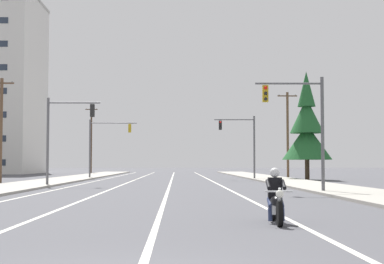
{
  "coord_description": "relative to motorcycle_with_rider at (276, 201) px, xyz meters",
  "views": [
    {
      "loc": [
        0.62,
        -7.39,
        1.57
      ],
      "look_at": [
        1.29,
        18.33,
        2.98
      ],
      "focal_mm": 53.8,
      "sensor_mm": 36.0,
      "label": 1
    }
  ],
  "objects": [
    {
      "name": "utility_pole_left_far",
      "position": [
        -15.8,
        73.5,
        4.75
      ],
      "size": [
        1.88,
        0.26,
        10.3
      ],
      "color": "#4C3828",
      "rests_on": "ground"
    },
    {
      "name": "lane_stripe_center",
      "position": [
        -3.13,
        37.26,
        -0.58
      ],
      "size": [
        0.16,
        100.0,
        0.01
      ],
      "primitive_type": "cube",
      "color": "beige",
      "rests_on": "ground"
    },
    {
      "name": "utility_pole_right_far",
      "position": [
        9.29,
        46.19,
        4.25
      ],
      "size": [
        2.11,
        0.26,
        9.25
      ],
      "color": "brown",
      "rests_on": "ground"
    },
    {
      "name": "sidewalk_kerb_left",
      "position": [
        -13.17,
        32.26,
        -0.52
      ],
      "size": [
        4.4,
        110.0,
        0.14
      ],
      "primitive_type": "cube",
      "color": "#9E998E",
      "rests_on": "ground"
    },
    {
      "name": "lane_stripe_right",
      "position": [
        0.53,
        37.26,
        -0.58
      ],
      "size": [
        0.16,
        100.0,
        0.01
      ],
      "primitive_type": "cube",
      "color": "beige",
      "rests_on": "ground"
    },
    {
      "name": "utility_pole_left_near",
      "position": [
        -16.96,
        31.99,
        3.88
      ],
      "size": [
        1.98,
        0.26,
        8.55
      ],
      "color": "brown",
      "rests_on": "ground"
    },
    {
      "name": "motorcycle_with_rider",
      "position": [
        0.0,
        0.0,
        0.0
      ],
      "size": [
        0.7,
        2.19,
        1.46
      ],
      "color": "black",
      "rests_on": "ground"
    },
    {
      "name": "traffic_signal_mid_right",
      "position": [
        3.82,
        40.6,
        3.45
      ],
      "size": [
        3.98,
        0.37,
        6.2
      ],
      "color": "#56565B",
      "rests_on": "ground"
    },
    {
      "name": "traffic_signal_near_left",
      "position": [
        -10.65,
        25.39,
        3.44
      ],
      "size": [
        3.75,
        0.37,
        6.2
      ],
      "color": "#56565B",
      "rests_on": "ground"
    },
    {
      "name": "traffic_signal_mid_left",
      "position": [
        -10.34,
        45.54,
        3.52
      ],
      "size": [
        4.98,
        0.42,
        6.2
      ],
      "color": "#56565B",
      "rests_on": "ground"
    },
    {
      "name": "traffic_signal_near_right",
      "position": [
        4.15,
        15.25,
        3.43
      ],
      "size": [
        3.67,
        0.37,
        6.2
      ],
      "color": "#56565B",
      "rests_on": "ground"
    },
    {
      "name": "conifer_tree_right_verge_far",
      "position": [
        9.85,
        39.6,
        4.21
      ],
      "size": [
        4.75,
        4.75,
        10.46
      ],
      "color": "#423023",
      "rests_on": "ground"
    },
    {
      "name": "lane_stripe_far_left",
      "position": [
        -9.85,
        37.26,
        -0.58
      ],
      "size": [
        0.16,
        100.0,
        0.01
      ],
      "primitive_type": "cube",
      "color": "beige",
      "rests_on": "ground"
    },
    {
      "name": "lane_stripe_left",
      "position": [
        -6.63,
        37.26,
        -0.58
      ],
      "size": [
        0.16,
        100.0,
        0.01
      ],
      "primitive_type": "cube",
      "color": "beige",
      "rests_on": "ground"
    },
    {
      "name": "sidewalk_kerb_right",
      "position": [
        6.74,
        32.26,
        -0.52
      ],
      "size": [
        4.4,
        110.0,
        0.14
      ],
      "primitive_type": "cube",
      "color": "#9E998E",
      "rests_on": "ground"
    }
  ]
}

